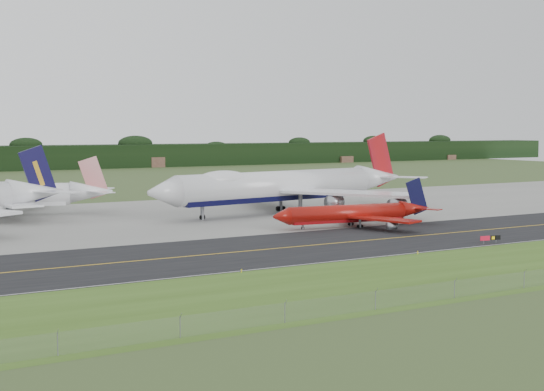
% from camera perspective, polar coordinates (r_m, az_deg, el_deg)
% --- Properties ---
extents(ground, '(600.00, 600.00, 0.00)m').
position_cam_1_polar(ground, '(143.86, 5.80, -3.22)').
color(ground, '#364C23').
rests_on(ground, ground).
extents(grass_verge, '(400.00, 30.00, 0.01)m').
position_cam_1_polar(grass_verge, '(117.35, 15.71, -5.27)').
color(grass_verge, '#375519').
rests_on(grass_verge, ground).
extents(taxiway, '(400.00, 32.00, 0.02)m').
position_cam_1_polar(taxiway, '(140.64, 6.74, -3.41)').
color(taxiway, black).
rests_on(taxiway, ground).
extents(apron, '(400.00, 78.00, 0.01)m').
position_cam_1_polar(apron, '(187.53, -3.19, -1.26)').
color(apron, slate).
rests_on(apron, ground).
extents(taxiway_centreline, '(400.00, 0.40, 0.00)m').
position_cam_1_polar(taxiway_centreline, '(140.64, 6.74, -3.40)').
color(taxiway_centreline, gold).
rests_on(taxiway_centreline, taxiway).
extents(taxiway_edge_line, '(400.00, 0.25, 0.00)m').
position_cam_1_polar(taxiway_edge_line, '(128.59, 10.81, -4.26)').
color(taxiway_edge_line, silver).
rests_on(taxiway_edge_line, taxiway).
extents(horizon_treeline, '(700.00, 25.00, 12.00)m').
position_cam_1_polar(horizon_treeline, '(398.97, -17.44, 2.66)').
color(horizon_treeline, black).
rests_on(horizon_treeline, ground).
extents(jet_ba_747, '(77.54, 63.63, 19.51)m').
position_cam_1_polar(jet_ba_747, '(185.11, 0.99, 0.73)').
color(jet_ba_747, silver).
rests_on(jet_ba_747, ground).
extents(jet_red_737, '(37.18, 30.13, 10.03)m').
position_cam_1_polar(jet_red_737, '(160.36, 6.28, -1.37)').
color(jet_red_737, maroon).
rests_on(jet_red_737, ground).
extents(jet_star_tail, '(52.25, 42.67, 14.03)m').
position_cam_1_polar(jet_star_tail, '(190.90, -19.83, -0.03)').
color(jet_star_tail, white).
rests_on(jet_star_tail, ground).
extents(taxiway_sign, '(4.25, 0.80, 1.42)m').
position_cam_1_polar(taxiway_sign, '(141.89, 16.12, -3.10)').
color(taxiway_sign, slate).
rests_on(taxiway_sign, ground).
extents(edge_marker_left, '(0.16, 0.16, 0.50)m').
position_cam_1_polar(edge_marker_left, '(109.52, -2.32, -5.68)').
color(edge_marker_left, yellow).
rests_on(edge_marker_left, ground).
extents(edge_marker_center, '(0.16, 0.16, 0.50)m').
position_cam_1_polar(edge_marker_center, '(127.45, 10.91, -4.24)').
color(edge_marker_center, yellow).
rests_on(edge_marker_center, ground).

